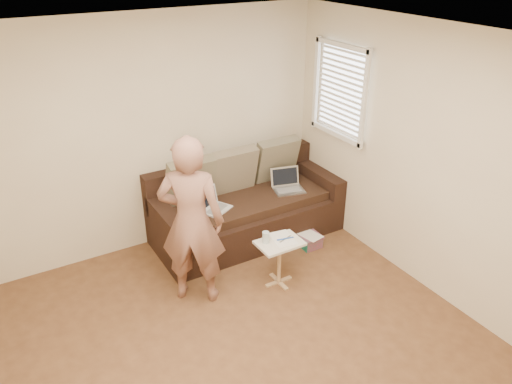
{
  "coord_description": "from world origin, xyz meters",
  "views": [
    {
      "loc": [
        -1.63,
        -2.71,
        3.21
      ],
      "look_at": [
        0.8,
        1.4,
        0.78
      ],
      "focal_mm": 34.96,
      "sensor_mm": 36.0,
      "label": 1
    }
  ],
  "objects_px": {
    "person": "(192,222)",
    "drinking_glass": "(266,237)",
    "laptop_silver": "(289,191)",
    "striped_box": "(310,240)",
    "side_table": "(279,263)",
    "laptop_white": "(217,210)",
    "sofa": "(247,204)"
  },
  "relations": [
    {
      "from": "sofa",
      "to": "laptop_white",
      "type": "bearing_deg",
      "value": -167.41
    },
    {
      "from": "sofa",
      "to": "drinking_glass",
      "type": "bearing_deg",
      "value": -108.42
    },
    {
      "from": "laptop_silver",
      "to": "drinking_glass",
      "type": "xyz_separation_m",
      "value": [
        -0.82,
        -0.8,
        0.04
      ]
    },
    {
      "from": "laptop_silver",
      "to": "striped_box",
      "type": "distance_m",
      "value": 0.64
    },
    {
      "from": "person",
      "to": "striped_box",
      "type": "relative_size",
      "value": 7.05
    },
    {
      "from": "laptop_white",
      "to": "side_table",
      "type": "relative_size",
      "value": 0.65
    },
    {
      "from": "sofa",
      "to": "laptop_white",
      "type": "relative_size",
      "value": 6.83
    },
    {
      "from": "side_table",
      "to": "drinking_glass",
      "type": "xyz_separation_m",
      "value": [
        -0.12,
        0.07,
        0.31
      ]
    },
    {
      "from": "laptop_silver",
      "to": "drinking_glass",
      "type": "bearing_deg",
      "value": -121.03
    },
    {
      "from": "striped_box",
      "to": "laptop_white",
      "type": "bearing_deg",
      "value": 153.4
    },
    {
      "from": "laptop_silver",
      "to": "striped_box",
      "type": "relative_size",
      "value": 1.44
    },
    {
      "from": "laptop_silver",
      "to": "drinking_glass",
      "type": "height_order",
      "value": "laptop_silver"
    },
    {
      "from": "sofa",
      "to": "laptop_silver",
      "type": "xyz_separation_m",
      "value": [
        0.52,
        -0.11,
        0.1
      ]
    },
    {
      "from": "person",
      "to": "drinking_glass",
      "type": "distance_m",
      "value": 0.79
    },
    {
      "from": "laptop_silver",
      "to": "side_table",
      "type": "xyz_separation_m",
      "value": [
        -0.69,
        -0.86,
        -0.27
      ]
    },
    {
      "from": "laptop_white",
      "to": "striped_box",
      "type": "distance_m",
      "value": 1.15
    },
    {
      "from": "laptop_white",
      "to": "side_table",
      "type": "bearing_deg",
      "value": -101.8
    },
    {
      "from": "striped_box",
      "to": "side_table",
      "type": "bearing_deg",
      "value": -149.83
    },
    {
      "from": "sofa",
      "to": "person",
      "type": "bearing_deg",
      "value": -144.2
    },
    {
      "from": "laptop_white",
      "to": "person",
      "type": "bearing_deg",
      "value": -160.54
    },
    {
      "from": "laptop_silver",
      "to": "drinking_glass",
      "type": "relative_size",
      "value": 2.93
    },
    {
      "from": "sofa",
      "to": "laptop_silver",
      "type": "bearing_deg",
      "value": -12.28
    },
    {
      "from": "side_table",
      "to": "drinking_glass",
      "type": "distance_m",
      "value": 0.34
    },
    {
      "from": "sofa",
      "to": "laptop_silver",
      "type": "distance_m",
      "value": 0.54
    },
    {
      "from": "sofa",
      "to": "side_table",
      "type": "distance_m",
      "value": 1.01
    },
    {
      "from": "person",
      "to": "striped_box",
      "type": "bearing_deg",
      "value": -138.67
    },
    {
      "from": "laptop_white",
      "to": "drinking_glass",
      "type": "relative_size",
      "value": 2.68
    },
    {
      "from": "person",
      "to": "side_table",
      "type": "distance_m",
      "value": 1.06
    },
    {
      "from": "drinking_glass",
      "to": "side_table",
      "type": "bearing_deg",
      "value": -27.74
    },
    {
      "from": "laptop_silver",
      "to": "laptop_white",
      "type": "bearing_deg",
      "value": -166.07
    },
    {
      "from": "laptop_silver",
      "to": "side_table",
      "type": "relative_size",
      "value": 0.7
    },
    {
      "from": "person",
      "to": "side_table",
      "type": "height_order",
      "value": "person"
    }
  ]
}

